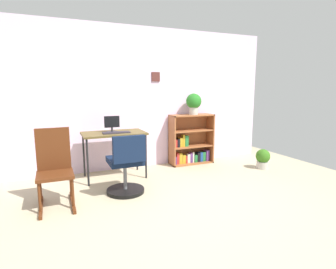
% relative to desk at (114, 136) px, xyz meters
% --- Properties ---
extents(ground_plane, '(6.24, 6.24, 0.00)m').
position_rel_desk_xyz_m(ground_plane, '(0.53, -1.67, -0.68)').
color(ground_plane, tan).
extents(wall_back, '(5.20, 0.12, 2.49)m').
position_rel_desk_xyz_m(wall_back, '(0.53, 0.48, 0.57)').
color(wall_back, silver).
rests_on(wall_back, ground_plane).
extents(desk, '(0.98, 0.57, 0.74)m').
position_rel_desk_xyz_m(desk, '(0.00, 0.00, 0.00)').
color(desk, brown).
rests_on(desk, ground_plane).
extents(monitor, '(0.24, 0.18, 0.26)m').
position_rel_desk_xyz_m(monitor, '(-0.02, 0.04, 0.18)').
color(monitor, '#262628').
rests_on(monitor, desk).
extents(keyboard, '(0.42, 0.14, 0.02)m').
position_rel_desk_xyz_m(keyboard, '(0.02, -0.09, 0.07)').
color(keyboard, '#2C2731').
rests_on(keyboard, desk).
extents(office_chair, '(0.52, 0.55, 0.84)m').
position_rel_desk_xyz_m(office_chair, '(-0.01, -0.78, -0.32)').
color(office_chair, black).
rests_on(office_chair, ground_plane).
extents(rocking_chair, '(0.42, 0.64, 0.95)m').
position_rel_desk_xyz_m(rocking_chair, '(-0.90, -0.75, -0.20)').
color(rocking_chair, '#542711').
rests_on(rocking_chair, ground_plane).
extents(bookshelf_low, '(0.84, 0.30, 0.94)m').
position_rel_desk_xyz_m(bookshelf_low, '(1.52, 0.28, -0.26)').
color(bookshelf_low, '#9C5831').
rests_on(bookshelf_low, ground_plane).
extents(potted_plant_on_shelf, '(0.29, 0.29, 0.39)m').
position_rel_desk_xyz_m(potted_plant_on_shelf, '(1.56, 0.23, 0.49)').
color(potted_plant_on_shelf, '#B7B2A8').
rests_on(potted_plant_on_shelf, bookshelf_low).
extents(potted_plant_floor, '(0.25, 0.25, 0.35)m').
position_rel_desk_xyz_m(potted_plant_floor, '(2.55, -0.57, -0.49)').
color(potted_plant_floor, '#B7B2A8').
rests_on(potted_plant_floor, ground_plane).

